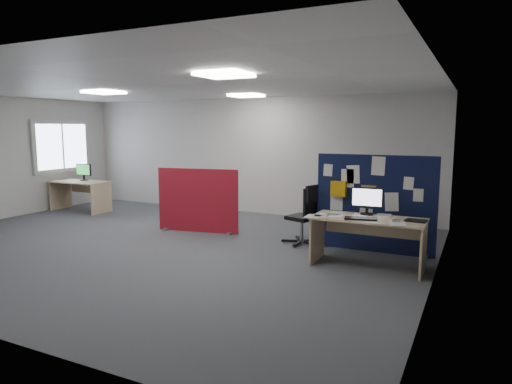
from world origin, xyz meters
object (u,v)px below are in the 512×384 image
at_px(main_desk, 369,230).
at_px(red_divider, 198,201).
at_px(second_desk, 81,189).
at_px(navy_divider, 373,204).
at_px(office_chair, 307,211).
at_px(monitor_second, 84,171).
at_px(monitor_main, 367,200).

height_order(main_desk, red_divider, red_divider).
bearing_deg(second_desk, red_divider, -9.82).
bearing_deg(red_divider, second_desk, 160.74).
distance_m(main_desk, second_desk, 7.41).
height_order(navy_divider, office_chair, navy_divider).
height_order(navy_divider, red_divider, navy_divider).
xyz_separation_m(navy_divider, monitor_second, (-7.18, 0.74, 0.16)).
distance_m(monitor_second, office_chair, 6.13).
height_order(monitor_main, monitor_second, same).
bearing_deg(main_desk, office_chair, 146.80).
bearing_deg(monitor_main, monitor_second, 164.70).
height_order(second_desk, monitor_second, monitor_second).
relative_size(second_desk, monitor_second, 3.16).
bearing_deg(second_desk, main_desk, -11.40).
bearing_deg(red_divider, navy_divider, -8.44).
xyz_separation_m(main_desk, office_chair, (-1.24, 0.81, 0.03)).
bearing_deg(monitor_main, second_desk, 165.70).
relative_size(monitor_main, office_chair, 0.45).
bearing_deg(red_divider, monitor_second, 158.85).
xyz_separation_m(navy_divider, monitor_main, (0.04, -0.67, 0.16)).
distance_m(navy_divider, monitor_main, 0.69).
xyz_separation_m(navy_divider, main_desk, (0.12, -0.87, -0.24)).
bearing_deg(navy_divider, second_desk, 175.21).
bearing_deg(navy_divider, monitor_main, -86.18).
bearing_deg(second_desk, monitor_main, -10.03).
bearing_deg(office_chair, red_divider, -160.42).
distance_m(navy_divider, monitor_second, 7.22).
distance_m(monitor_main, second_desk, 7.31).
xyz_separation_m(navy_divider, second_desk, (-7.14, 0.60, -0.25)).
relative_size(main_desk, second_desk, 1.12).
bearing_deg(navy_divider, office_chair, -177.14).
distance_m(monitor_main, office_chair, 1.37).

